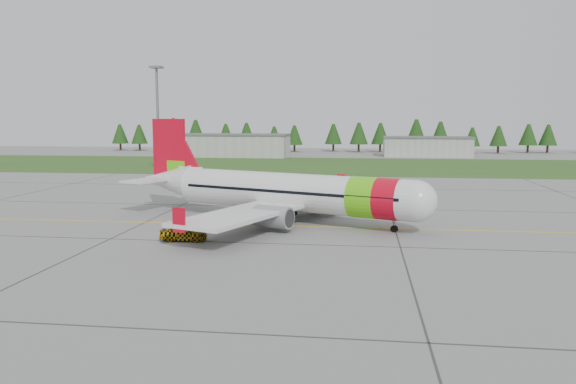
# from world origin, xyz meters

# --- Properties ---
(ground) EXTENTS (320.00, 320.00, 0.00)m
(ground) POSITION_xyz_m (0.00, 0.00, 0.00)
(ground) COLOR gray
(ground) RESTS_ON ground
(aircraft) EXTENTS (33.02, 31.37, 10.47)m
(aircraft) POSITION_xyz_m (-1.03, 10.63, 3.02)
(aircraft) COLOR silver
(aircraft) RESTS_ON ground
(follow_me_car) EXTENTS (1.46, 1.69, 4.01)m
(follow_me_car) POSITION_xyz_m (-8.38, 0.12, 2.01)
(follow_me_car) COLOR #D7A20B
(follow_me_car) RESTS_ON ground
(service_van) EXTENTS (1.78, 1.71, 4.47)m
(service_van) POSITION_xyz_m (-29.77, 55.92, 2.23)
(service_van) COLOR silver
(service_van) RESTS_ON ground
(grass_strip) EXTENTS (320.00, 50.00, 0.03)m
(grass_strip) POSITION_xyz_m (0.00, 82.00, 0.01)
(grass_strip) COLOR #30561E
(grass_strip) RESTS_ON ground
(taxi_guideline) EXTENTS (120.00, 0.25, 0.02)m
(taxi_guideline) POSITION_xyz_m (0.00, 8.00, 0.01)
(taxi_guideline) COLOR gold
(taxi_guideline) RESTS_ON ground
(hangar_west) EXTENTS (32.00, 14.00, 6.00)m
(hangar_west) POSITION_xyz_m (-30.00, 110.00, 3.00)
(hangar_west) COLOR #A8A8A3
(hangar_west) RESTS_ON ground
(hangar_east) EXTENTS (24.00, 12.00, 5.20)m
(hangar_east) POSITION_xyz_m (25.00, 118.00, 2.60)
(hangar_east) COLOR #A8A8A3
(hangar_east) RESTS_ON ground
(floodlight_mast) EXTENTS (0.50, 0.50, 20.00)m
(floodlight_mast) POSITION_xyz_m (-32.00, 58.00, 10.00)
(floodlight_mast) COLOR slate
(floodlight_mast) RESTS_ON ground
(treeline) EXTENTS (160.00, 8.00, 10.00)m
(treeline) POSITION_xyz_m (0.00, 138.00, 5.00)
(treeline) COLOR #1C3F14
(treeline) RESTS_ON ground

